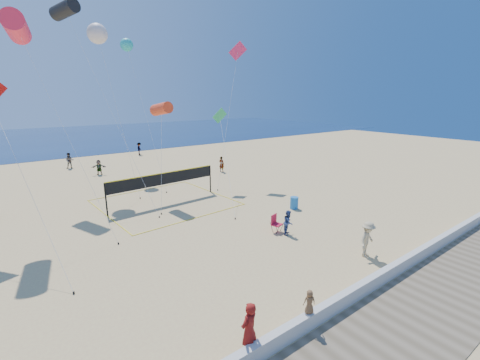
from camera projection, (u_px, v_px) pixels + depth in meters
ground at (264, 283)px, 13.75m from camera, size 120.00×120.00×0.00m
ocean at (53, 138)px, 61.77m from camera, size 140.00×50.00×0.03m
seawall at (320, 314)px, 11.35m from camera, size 32.00×0.30×0.60m
boardwalk at (371, 356)px, 9.87m from camera, size 32.00×3.60×0.03m
woman at (249, 330)px, 9.68m from camera, size 0.76×0.59×1.84m
toddler at (309, 302)px, 10.84m from camera, size 0.50×0.44×0.85m
bystander_a at (288, 222)px, 18.50m from camera, size 0.88×0.84×1.44m
bystander_b at (367, 239)px, 15.85m from camera, size 1.29×0.90×1.83m
far_person_1 at (99, 167)px, 32.63m from camera, size 1.48×0.99×1.53m
far_person_2 at (222, 164)px, 33.90m from camera, size 0.62×0.72×1.66m
far_person_3 at (70, 161)px, 35.50m from camera, size 0.99×0.85×1.74m
far_person_4 at (139, 149)px, 43.81m from camera, size 1.12×1.26×1.70m
camp_chair at (276, 222)px, 18.87m from camera, size 0.68×0.80×1.16m
trash_barrel at (294, 203)px, 22.81m from camera, size 0.73×0.73×0.85m
volleyball_net at (164, 182)px, 23.81m from camera, size 9.22×9.08×2.32m
kite_0 at (16, 27)px, 17.36m from camera, size 3.50×7.20×12.15m
kite_1 at (65, 10)px, 23.40m from camera, size 3.44×10.59×14.58m
kite_2 at (161, 109)px, 23.57m from camera, size 2.42×4.27×7.43m
kite_4 at (221, 122)px, 26.71m from camera, size 4.46×7.51×6.86m
kite_5 at (237, 59)px, 29.14m from camera, size 5.24×3.47×12.64m
kite_6 at (97, 34)px, 25.43m from camera, size 1.74×5.89×13.37m
kite_7 at (127, 45)px, 30.90m from camera, size 1.40×9.71×13.20m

